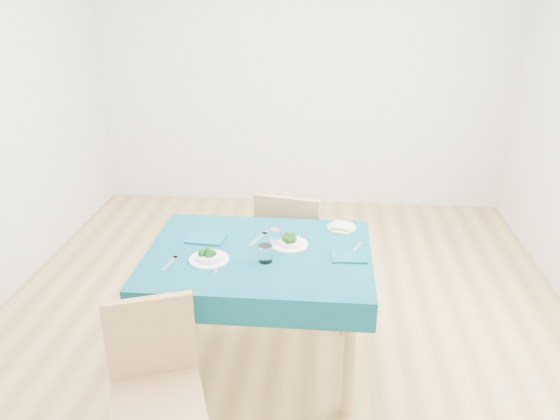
# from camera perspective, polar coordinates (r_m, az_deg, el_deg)

# --- Properties ---
(room_shell) EXTENTS (4.02, 4.52, 2.73)m
(room_shell) POSITION_cam_1_polar(r_m,az_deg,el_deg) (3.14, -0.00, 8.37)
(room_shell) COLOR olive
(room_shell) RESTS_ON ground
(table) EXTENTS (1.22, 0.93, 0.76)m
(table) POSITION_cam_1_polar(r_m,az_deg,el_deg) (3.20, -2.14, -10.45)
(table) COLOR #084457
(table) RESTS_ON ground
(chair_near) EXTENTS (0.53, 0.55, 1.00)m
(chair_near) POSITION_cam_1_polar(r_m,az_deg,el_deg) (2.56, -12.83, -17.73)
(chair_near) COLOR #A5804D
(chair_near) RESTS_ON ground
(chair_far) EXTENTS (0.53, 0.56, 1.10)m
(chair_far) POSITION_cam_1_polar(r_m,az_deg,el_deg) (3.79, 1.51, -1.81)
(chair_far) COLOR #A5804D
(chair_far) RESTS_ON ground
(bowl_near) EXTENTS (0.21, 0.21, 0.06)m
(bowl_near) POSITION_cam_1_polar(r_m,az_deg,el_deg) (2.93, -7.43, -4.70)
(bowl_near) COLOR white
(bowl_near) RESTS_ON table
(bowl_far) EXTENTS (0.21, 0.21, 0.06)m
(bowl_far) POSITION_cam_1_polar(r_m,az_deg,el_deg) (3.06, 1.02, -3.20)
(bowl_far) COLOR white
(bowl_far) RESTS_ON table
(fork_near) EXTENTS (0.05, 0.17, 0.00)m
(fork_near) POSITION_cam_1_polar(r_m,az_deg,el_deg) (2.95, -11.45, -5.47)
(fork_near) COLOR silver
(fork_near) RESTS_ON table
(knife_near) EXTENTS (0.02, 0.19, 0.00)m
(knife_near) POSITION_cam_1_polar(r_m,az_deg,el_deg) (2.90, -6.49, -5.69)
(knife_near) COLOR silver
(knife_near) RESTS_ON table
(fork_far) EXTENTS (0.09, 0.20, 0.00)m
(fork_far) POSITION_cam_1_polar(r_m,az_deg,el_deg) (3.15, -2.33, -3.06)
(fork_far) COLOR silver
(fork_far) RESTS_ON table
(knife_far) EXTENTS (0.10, 0.20, 0.00)m
(knife_far) POSITION_cam_1_polar(r_m,az_deg,el_deg) (3.06, 7.79, -4.12)
(knife_far) COLOR silver
(knife_far) RESTS_ON table
(napkin_near) EXTENTS (0.23, 0.17, 0.01)m
(napkin_near) POSITION_cam_1_polar(r_m,az_deg,el_deg) (3.17, -7.74, -2.99)
(napkin_near) COLOR #0B4C61
(napkin_near) RESTS_ON table
(napkin_far) EXTENTS (0.20, 0.14, 0.01)m
(napkin_far) POSITION_cam_1_polar(r_m,az_deg,el_deg) (2.97, 7.21, -4.89)
(napkin_far) COLOR #0B4C61
(napkin_far) RESTS_ON table
(tumbler_center) EXTENTS (0.07, 0.07, 0.09)m
(tumbler_center) POSITION_cam_1_polar(r_m,az_deg,el_deg) (3.08, -0.43, -2.79)
(tumbler_center) COLOR white
(tumbler_center) RESTS_ON table
(tumbler_side) EXTENTS (0.07, 0.07, 0.09)m
(tumbler_side) POSITION_cam_1_polar(r_m,az_deg,el_deg) (2.89, -1.53, -4.56)
(tumbler_side) COLOR white
(tumbler_side) RESTS_ON table
(side_plate) EXTENTS (0.18, 0.18, 0.01)m
(side_plate) POSITION_cam_1_polar(r_m,az_deg,el_deg) (3.30, 6.46, -1.84)
(side_plate) COLOR #A9CD64
(side_plate) RESTS_ON table
(bread_slice) EXTENTS (0.13, 0.13, 0.02)m
(bread_slice) POSITION_cam_1_polar(r_m,az_deg,el_deg) (3.30, 6.47, -1.64)
(bread_slice) COLOR beige
(bread_slice) RESTS_ON side_plate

